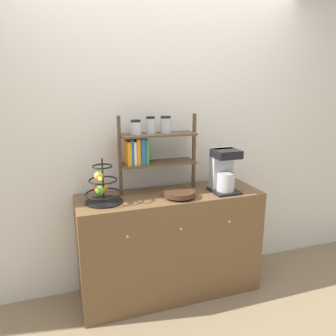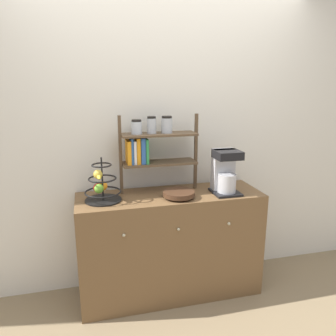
{
  "view_description": "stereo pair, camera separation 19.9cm",
  "coord_description": "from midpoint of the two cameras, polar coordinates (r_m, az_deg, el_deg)",
  "views": [
    {
      "loc": [
        -0.83,
        -2.13,
        1.75
      ],
      "look_at": [
        -0.02,
        0.24,
        1.11
      ],
      "focal_mm": 35.0,
      "sensor_mm": 36.0,
      "label": 1
    },
    {
      "loc": [
        -0.64,
        -2.19,
        1.75
      ],
      "look_at": [
        -0.02,
        0.24,
        1.11
      ],
      "focal_mm": 35.0,
      "sensor_mm": 36.0,
      "label": 2
    }
  ],
  "objects": [
    {
      "name": "wooden_bowl",
      "position": [
        2.57,
        4.12,
        -4.53
      ],
      "size": [
        0.25,
        0.25,
        0.05
      ],
      "color": "#422819",
      "rests_on": "sideboard"
    },
    {
      "name": "sideboard",
      "position": [
        2.83,
        2.46,
        -13.17
      ],
      "size": [
        1.5,
        0.5,
        0.89
      ],
      "color": "brown",
      "rests_on": "ground_plane"
    },
    {
      "name": "coffee_maker",
      "position": [
        2.7,
        11.99,
        -0.65
      ],
      "size": [
        0.21,
        0.24,
        0.36
      ],
      "color": "black",
      "rests_on": "sideboard"
    },
    {
      "name": "wall_back",
      "position": [
        2.81,
        0.98,
        5.17
      ],
      "size": [
        7.0,
        0.05,
        2.6
      ],
      "primitive_type": "cube",
      "color": "silver",
      "rests_on": "ground_plane"
    },
    {
      "name": "ground_plane",
      "position": [
        2.87,
        3.84,
        -23.19
      ],
      "size": [
        12.0,
        12.0,
        0.0
      ],
      "primitive_type": "plane",
      "color": "#847051"
    },
    {
      "name": "fruit_stand",
      "position": [
        2.5,
        -9.31,
        -3.23
      ],
      "size": [
        0.28,
        0.28,
        0.34
      ],
      "color": "black",
      "rests_on": "sideboard"
    },
    {
      "name": "shelf_hutch",
      "position": [
        2.62,
        -1.02,
        4.04
      ],
      "size": [
        0.65,
        0.2,
        0.63
      ],
      "color": "brown",
      "rests_on": "sideboard"
    }
  ]
}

